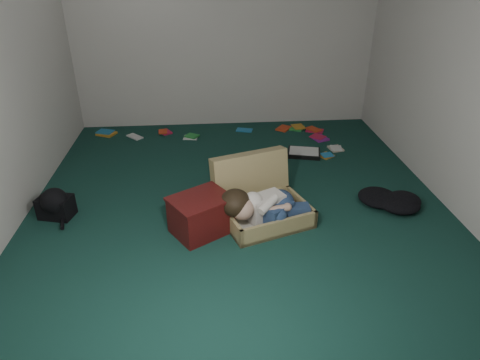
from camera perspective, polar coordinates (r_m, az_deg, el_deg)
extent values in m
plane|color=#143930|center=(4.18, -0.17, -3.26)|extent=(4.50, 4.50, 0.00)
plane|color=silver|center=(5.88, -2.07, 19.53)|extent=(4.50, 0.00, 4.50)
plane|color=silver|center=(1.60, 6.30, -5.37)|extent=(4.50, 0.00, 4.50)
plane|color=silver|center=(4.32, 28.09, 13.20)|extent=(0.00, 4.50, 4.50)
cube|color=tan|center=(3.88, 3.53, -4.60)|extent=(0.88, 0.75, 0.17)
cube|color=beige|center=(3.90, 3.51, -5.14)|extent=(0.80, 0.67, 0.02)
cube|color=tan|center=(4.05, 1.39, -0.04)|extent=(0.78, 0.46, 0.55)
cube|color=white|center=(3.81, 3.43, -3.63)|extent=(0.37, 0.31, 0.23)
sphere|color=tan|center=(3.66, 0.33, -3.83)|extent=(0.20, 0.20, 0.20)
ellipsoid|color=black|center=(3.67, -0.65, -3.04)|extent=(0.27, 0.28, 0.23)
ellipsoid|color=navy|center=(3.88, 5.47, -3.04)|extent=(0.24, 0.28, 0.23)
cube|color=navy|center=(3.76, 5.18, -4.30)|extent=(0.30, 0.29, 0.15)
cube|color=navy|center=(3.84, 7.34, -4.18)|extent=(0.26, 0.13, 0.12)
sphere|color=white|center=(3.92, 8.36, -3.88)|extent=(0.12, 0.12, 0.12)
sphere|color=white|center=(3.87, 8.92, -4.55)|extent=(0.11, 0.11, 0.11)
cylinder|color=tan|center=(3.70, 5.16, -3.85)|extent=(0.20, 0.12, 0.07)
cube|color=#4A0F0F|center=(3.73, -5.19, -4.81)|extent=(0.60, 0.57, 0.32)
cube|color=#4A0F0F|center=(3.64, -5.30, -2.55)|extent=(0.63, 0.59, 0.02)
cube|color=black|center=(5.25, 8.51, 3.59)|extent=(0.44, 0.37, 0.05)
cube|color=white|center=(5.24, 8.54, 3.86)|extent=(0.40, 0.33, 0.01)
cube|color=orange|center=(6.07, -17.37, 5.89)|extent=(0.18, 0.14, 0.02)
cube|color=#C91A43|center=(5.95, -9.92, 6.31)|extent=(0.23, 0.22, 0.02)
cube|color=white|center=(5.73, -6.61, 5.68)|extent=(0.18, 0.22, 0.02)
cube|color=#217BB5|center=(5.94, 0.58, 6.70)|extent=(0.19, 0.22, 0.02)
cube|color=red|center=(6.02, 5.84, 6.85)|extent=(0.23, 0.21, 0.02)
cube|color=#258A36|center=(6.05, 7.61, 6.88)|extent=(0.20, 0.15, 0.02)
cube|color=#85238E|center=(5.75, 10.59, 5.46)|extent=(0.23, 0.23, 0.02)
cube|color=beige|center=(5.48, 12.63, 4.10)|extent=(0.17, 0.21, 0.02)
cube|color=orange|center=(5.26, 11.41, 3.19)|extent=(0.20, 0.23, 0.02)
cube|color=#C91A43|center=(6.00, 9.93, 6.52)|extent=(0.23, 0.21, 0.02)
cube|color=white|center=(5.88, -13.85, 5.64)|extent=(0.21, 0.17, 0.02)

